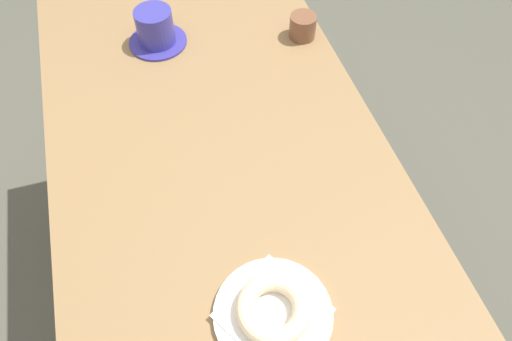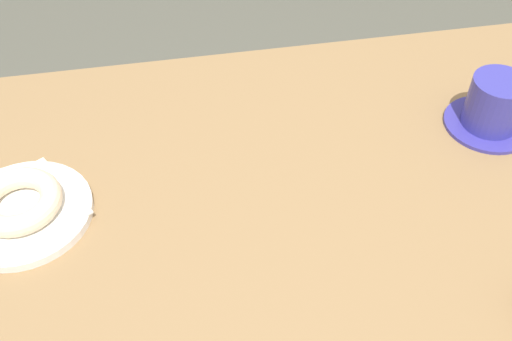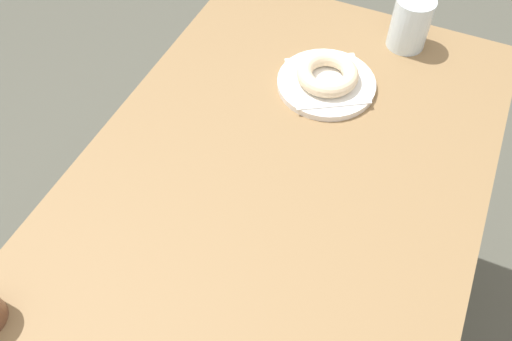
# 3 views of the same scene
# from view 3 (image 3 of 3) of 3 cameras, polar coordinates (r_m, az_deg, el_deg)

# --- Properties ---
(table) EXTENTS (1.26, 0.67, 0.77)m
(table) POSITION_cam_3_polar(r_m,az_deg,el_deg) (0.92, -0.50, -9.74)
(table) COLOR olive
(table) RESTS_ON ground_plane
(plate_sugar_ring) EXTENTS (0.19, 0.19, 0.01)m
(plate_sugar_ring) POSITION_cam_3_polar(r_m,az_deg,el_deg) (1.03, 7.86, 9.43)
(plate_sugar_ring) COLOR white
(plate_sugar_ring) RESTS_ON table
(napkin_sugar_ring) EXTENTS (0.20, 0.20, 0.00)m
(napkin_sugar_ring) POSITION_cam_3_polar(r_m,az_deg,el_deg) (1.03, 7.91, 9.75)
(napkin_sugar_ring) COLOR white
(napkin_sugar_ring) RESTS_ON plate_sugar_ring
(donut_sugar_ring) EXTENTS (0.12, 0.12, 0.03)m
(donut_sugar_ring) POSITION_cam_3_polar(r_m,az_deg,el_deg) (1.02, 8.01, 10.43)
(donut_sugar_ring) COLOR beige
(donut_sugar_ring) RESTS_ON napkin_sugar_ring
(water_glass) EXTENTS (0.08, 0.08, 0.11)m
(water_glass) POSITION_cam_3_polar(r_m,az_deg,el_deg) (1.13, 16.63, 15.28)
(water_glass) COLOR silver
(water_glass) RESTS_ON table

